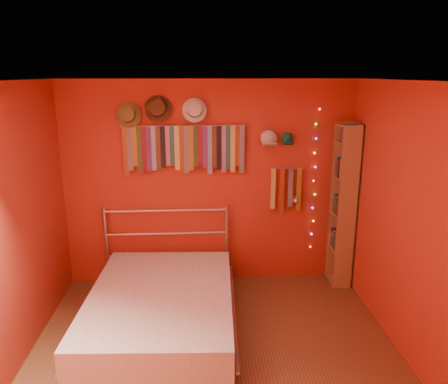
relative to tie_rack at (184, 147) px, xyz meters
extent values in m
plane|color=brown|center=(0.29, -1.68, -1.72)|extent=(3.50, 3.50, 0.00)
cube|color=#A8361B|center=(0.29, 0.07, -0.47)|extent=(3.50, 0.02, 2.50)
cube|color=#A8361B|center=(2.04, -1.68, -0.47)|extent=(0.02, 3.50, 2.50)
cube|color=white|center=(0.29, -1.68, 0.78)|extent=(3.50, 3.50, 0.02)
cylinder|color=#BBBBC0|center=(0.00, 0.02, 0.25)|extent=(1.45, 0.01, 0.01)
cube|color=brown|center=(-0.69, 0.01, -0.04)|extent=(0.06, 0.01, 0.58)
cube|color=navy|center=(-0.63, 0.00, -0.01)|extent=(0.06, 0.01, 0.52)
cube|color=#96661B|center=(-0.58, -0.01, 0.02)|extent=(0.06, 0.01, 0.47)
cube|color=#2D5220|center=(-0.52, 0.01, -0.01)|extent=(0.06, 0.01, 0.52)
cube|color=maroon|center=(-0.47, 0.00, -0.03)|extent=(0.06, 0.01, 0.56)
cube|color=#4B175D|center=(-0.41, -0.01, -0.01)|extent=(0.06, 0.01, 0.53)
cube|color=#71A3C9|center=(-0.36, 0.01, -0.01)|extent=(0.06, 0.01, 0.52)
cube|color=#51321B|center=(-0.30, 0.00, -0.01)|extent=(0.06, 0.01, 0.52)
cube|color=black|center=(-0.25, -0.01, 0.01)|extent=(0.06, 0.01, 0.48)
cube|color=#A8547B|center=(-0.19, 0.01, 0.02)|extent=(0.06, 0.01, 0.47)
cube|color=#195953|center=(-0.14, 0.00, 0.02)|extent=(0.06, 0.01, 0.46)
cube|color=#D0C553|center=(-0.08, -0.01, -0.01)|extent=(0.06, 0.01, 0.52)
cube|color=brown|center=(-0.03, 0.01, -0.02)|extent=(0.06, 0.01, 0.54)
cube|color=#131A53|center=(0.02, 0.00, -0.03)|extent=(0.06, 0.01, 0.56)
cube|color=olive|center=(0.08, -0.01, -0.01)|extent=(0.06, 0.01, 0.53)
cube|color=#29481D|center=(0.13, 0.01, 0.01)|extent=(0.06, 0.01, 0.48)
cube|color=maroon|center=(0.19, 0.00, 0.00)|extent=(0.06, 0.01, 0.49)
cube|color=#431B6C|center=(0.24, -0.01, 0.00)|extent=(0.06, 0.01, 0.50)
cube|color=#6C99C0|center=(0.30, 0.01, -0.04)|extent=(0.06, 0.01, 0.57)
cube|color=#472617|center=(0.35, 0.00, 0.00)|extent=(0.06, 0.01, 0.49)
cube|color=black|center=(0.41, -0.01, -0.01)|extent=(0.06, 0.01, 0.52)
cube|color=#A3516A|center=(0.46, 0.01, -0.03)|extent=(0.06, 0.01, 0.56)
cube|color=#1B5661|center=(0.52, 0.00, -0.01)|extent=(0.06, 0.01, 0.53)
cube|color=#B09846|center=(0.57, -0.01, -0.03)|extent=(0.06, 0.01, 0.55)
cube|color=maroon|center=(0.63, 0.01, 0.01)|extent=(0.06, 0.01, 0.48)
cube|color=#1A1355|center=(0.68, 0.00, -0.03)|extent=(0.06, 0.01, 0.57)
cylinder|color=#BBBBC0|center=(1.23, 0.02, -0.27)|extent=(0.40, 0.01, 0.01)
cube|color=gold|center=(1.07, 0.01, -0.53)|extent=(0.06, 0.01, 0.51)
cube|color=maroon|center=(1.18, 0.00, -0.56)|extent=(0.06, 0.01, 0.58)
cube|color=navy|center=(1.28, -0.01, -0.51)|extent=(0.06, 0.01, 0.48)
cube|color=olive|center=(1.39, 0.01, -0.54)|extent=(0.06, 0.01, 0.53)
cylinder|color=brown|center=(-0.63, 0.01, 0.38)|extent=(0.29, 0.07, 0.29)
cylinder|color=brown|center=(-0.63, -0.05, 0.39)|extent=(0.17, 0.14, 0.19)
cylinder|color=#332314|center=(-0.63, -0.02, 0.38)|extent=(0.18, 0.06, 0.18)
cylinder|color=#472E19|center=(-0.29, 0.01, 0.45)|extent=(0.31, 0.08, 0.31)
cylinder|color=#472E19|center=(-0.29, -0.05, 0.46)|extent=(0.18, 0.15, 0.20)
cylinder|color=black|center=(-0.29, -0.02, 0.45)|extent=(0.19, 0.06, 0.19)
cylinder|color=beige|center=(0.13, 0.01, 0.43)|extent=(0.28, 0.07, 0.28)
cylinder|color=beige|center=(0.13, -0.04, 0.44)|extent=(0.17, 0.14, 0.18)
cylinder|color=black|center=(0.13, -0.02, 0.44)|extent=(0.17, 0.06, 0.17)
ellipsoid|color=beige|center=(1.00, 0.02, 0.10)|extent=(0.19, 0.14, 0.19)
cube|color=beige|center=(1.00, -0.10, 0.04)|extent=(0.14, 0.10, 0.06)
ellipsoid|color=#176B4D|center=(1.22, 0.02, 0.10)|extent=(0.16, 0.12, 0.16)
cube|color=#176B4D|center=(1.22, -0.08, 0.05)|extent=(0.12, 0.08, 0.05)
sphere|color=#FF3333|center=(1.60, 0.03, 0.43)|extent=(0.02, 0.02, 0.02)
sphere|color=#33FF4C|center=(1.56, 0.03, 0.26)|extent=(0.02, 0.02, 0.02)
sphere|color=#4C66FF|center=(1.57, 0.03, 0.09)|extent=(0.02, 0.02, 0.02)
sphere|color=yellow|center=(1.57, 0.03, -0.09)|extent=(0.02, 0.02, 0.02)
sphere|color=#FF4CCC|center=(1.58, 0.03, -0.26)|extent=(0.02, 0.02, 0.02)
sphere|color=#FF3333|center=(1.57, 0.03, -0.43)|extent=(0.02, 0.02, 0.02)
sphere|color=#33FF4C|center=(1.60, 0.03, -0.61)|extent=(0.02, 0.02, 0.02)
sphere|color=#4C66FF|center=(1.58, 0.03, -0.78)|extent=(0.02, 0.02, 0.02)
sphere|color=yellow|center=(1.60, 0.03, -0.96)|extent=(0.02, 0.02, 0.02)
sphere|color=#FF4CCC|center=(1.58, 0.03, -1.13)|extent=(0.02, 0.02, 0.02)
sphere|color=#FF3333|center=(1.58, 0.03, -1.30)|extent=(0.02, 0.02, 0.02)
cylinder|color=#BBBBC0|center=(1.31, 0.05, -0.64)|extent=(0.04, 0.03, 0.04)
cylinder|color=#BBBBC0|center=(1.31, -0.08, -0.60)|extent=(0.01, 0.27, 0.09)
sphere|color=white|center=(1.31, -0.22, -0.61)|extent=(0.07, 0.07, 0.07)
cube|color=#9A7845|center=(1.91, -0.31, -0.72)|extent=(0.24, 0.02, 2.00)
cube|color=#9A7845|center=(1.91, 0.01, -0.72)|extent=(0.24, 0.02, 2.00)
cube|color=#9A7845|center=(2.02, -0.15, -0.72)|extent=(0.02, 0.34, 2.00)
cube|color=#9A7845|center=(1.91, -0.15, -1.70)|extent=(0.24, 0.32, 0.02)
cube|color=#9A7845|center=(1.91, -0.15, -1.27)|extent=(0.24, 0.32, 0.02)
cube|color=#9A7845|center=(1.91, -0.15, -0.82)|extent=(0.24, 0.32, 0.02)
cube|color=#9A7845|center=(1.91, -0.15, -0.37)|extent=(0.24, 0.32, 0.02)
cube|color=#9A7845|center=(1.91, -0.15, 0.06)|extent=(0.24, 0.32, 0.02)
cube|color=#9A7845|center=(1.91, -0.15, 0.26)|extent=(0.24, 0.32, 0.02)
cylinder|color=#BBBBC0|center=(-0.98, -0.03, -1.21)|extent=(0.04, 0.04, 1.01)
cylinder|color=#BBBBC0|center=(0.50, -0.03, -1.21)|extent=(0.04, 0.04, 1.01)
cylinder|color=#BBBBC0|center=(-0.24, -0.03, -1.34)|extent=(1.48, 0.03, 0.03)
cylinder|color=#BBBBC0|center=(-0.24, -0.03, -1.06)|extent=(1.48, 0.03, 0.03)
cylinder|color=#BBBBC0|center=(-0.24, -0.03, -0.76)|extent=(1.48, 0.03, 0.03)
cube|color=beige|center=(-0.24, -1.09, -1.48)|extent=(1.51, 2.07, 0.40)
cylinder|color=#BBBBC0|center=(-0.98, -1.09, -1.50)|extent=(0.13, 2.01, 0.03)
cylinder|color=#BBBBC0|center=(0.50, -1.09, -1.50)|extent=(0.13, 2.01, 0.03)
camera|label=1|loc=(0.16, -5.10, 0.84)|focal=35.00mm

